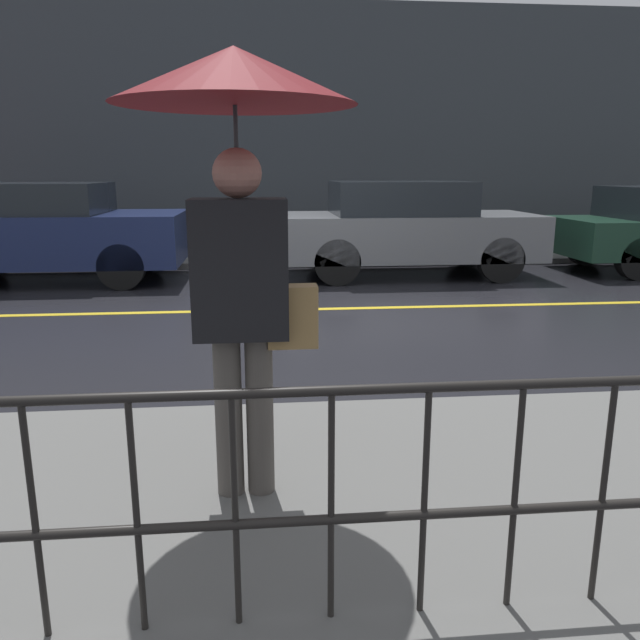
{
  "coord_description": "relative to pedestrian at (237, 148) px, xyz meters",
  "views": [
    {
      "loc": [
        -0.73,
        -7.59,
        1.69
      ],
      "look_at": [
        -0.32,
        -3.36,
        0.67
      ],
      "focal_mm": 35.0,
      "sensor_mm": 36.0,
      "label": 1
    }
  ],
  "objects": [
    {
      "name": "car_grey",
      "position": [
        2.48,
        7.16,
        -1.0
      ],
      "size": [
        4.11,
        1.84,
        1.53
      ],
      "color": "slate",
      "rests_on": "ground_plane"
    },
    {
      "name": "railing_foreground",
      "position": [
        0.82,
        -0.96,
        -1.13
      ],
      "size": [
        12.0,
        0.04,
        0.89
      ],
      "color": "black",
      "rests_on": "sidewalk_near"
    },
    {
      "name": "sidewalk_near",
      "position": [
        0.82,
        0.0,
        -1.74
      ],
      "size": [
        28.0,
        2.42,
        0.1
      ],
      "color": "#60605E",
      "rests_on": "ground_plane"
    },
    {
      "name": "car_navy",
      "position": [
        -3.25,
        7.16,
        -1.01
      ],
      "size": [
        4.21,
        1.94,
        1.51
      ],
      "color": "#19234C",
      "rests_on": "ground_plane"
    },
    {
      "name": "sidewalk_far",
      "position": [
        0.82,
        9.18,
        -1.74
      ],
      "size": [
        28.0,
        2.07,
        0.1
      ],
      "color": "#60605E",
      "rests_on": "ground_plane"
    },
    {
      "name": "pedestrian",
      "position": [
        0.0,
        0.0,
        0.0
      ],
      "size": [
        1.09,
        1.09,
        2.11
      ],
      "rotation": [
        0.0,
        0.0,
        3.14
      ],
      "color": "#4C4742",
      "rests_on": "sidewalk_near"
    },
    {
      "name": "building_storefront",
      "position": [
        0.82,
        10.37,
        0.68
      ],
      "size": [
        28.0,
        0.3,
        4.95
      ],
      "color": "#383D42",
      "rests_on": "ground_plane"
    },
    {
      "name": "lane_marking",
      "position": [
        0.82,
        4.68,
        -1.79
      ],
      "size": [
        25.2,
        0.12,
        0.01
      ],
      "color": "gold",
      "rests_on": "ground_plane"
    },
    {
      "name": "ground_plane",
      "position": [
        0.82,
        4.68,
        -1.79
      ],
      "size": [
        80.0,
        80.0,
        0.0
      ],
      "primitive_type": "plane",
      "color": "black"
    }
  ]
}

